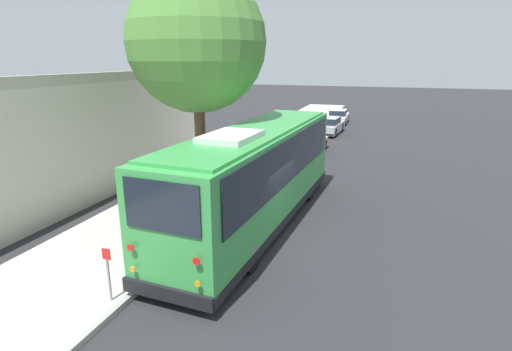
{
  "coord_description": "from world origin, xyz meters",
  "views": [
    {
      "loc": [
        -11.69,
        -3.63,
        5.75
      ],
      "look_at": [
        2.73,
        1.26,
        1.3
      ],
      "focal_mm": 28.0,
      "sensor_mm": 36.0,
      "label": 1
    }
  ],
  "objects_px": {
    "parked_sedan_silver": "(329,126)",
    "parked_sedan_white": "(338,117)",
    "sign_post_far": "(142,253)",
    "fire_hydrant": "(264,160)",
    "parked_sedan_tan": "(309,143)",
    "street_tree": "(198,33)",
    "shuttle_bus": "(256,172)",
    "sign_post_near": "(108,274)"
  },
  "relations": [
    {
      "from": "parked_sedan_white",
      "to": "parked_sedan_tan",
      "type": "bearing_deg",
      "value": 178.24
    },
    {
      "from": "sign_post_near",
      "to": "fire_hydrant",
      "type": "relative_size",
      "value": 1.69
    },
    {
      "from": "street_tree",
      "to": "shuttle_bus",
      "type": "bearing_deg",
      "value": -117.6
    },
    {
      "from": "shuttle_bus",
      "to": "parked_sedan_white",
      "type": "height_order",
      "value": "shuttle_bus"
    },
    {
      "from": "shuttle_bus",
      "to": "street_tree",
      "type": "distance_m",
      "value": 5.68
    },
    {
      "from": "parked_sedan_tan",
      "to": "sign_post_near",
      "type": "height_order",
      "value": "sign_post_near"
    },
    {
      "from": "parked_sedan_white",
      "to": "fire_hydrant",
      "type": "height_order",
      "value": "parked_sedan_white"
    },
    {
      "from": "parked_sedan_tan",
      "to": "parked_sedan_silver",
      "type": "relative_size",
      "value": 0.94
    },
    {
      "from": "shuttle_bus",
      "to": "fire_hydrant",
      "type": "relative_size",
      "value": 14.28
    },
    {
      "from": "sign_post_near",
      "to": "parked_sedan_silver",
      "type": "bearing_deg",
      "value": -3.2
    },
    {
      "from": "parked_sedan_tan",
      "to": "sign_post_far",
      "type": "height_order",
      "value": "sign_post_far"
    },
    {
      "from": "shuttle_bus",
      "to": "parked_sedan_tan",
      "type": "xyz_separation_m",
      "value": [
        12.07,
        0.51,
        -1.4
      ]
    },
    {
      "from": "shuttle_bus",
      "to": "fire_hydrant",
      "type": "bearing_deg",
      "value": 18.42
    },
    {
      "from": "shuttle_bus",
      "to": "parked_sedan_white",
      "type": "xyz_separation_m",
      "value": [
        24.95,
        0.41,
        -1.39
      ]
    },
    {
      "from": "street_tree",
      "to": "sign_post_far",
      "type": "xyz_separation_m",
      "value": [
        -5.96,
        -1.07,
        -5.97
      ]
    },
    {
      "from": "sign_post_far",
      "to": "fire_hydrant",
      "type": "relative_size",
      "value": 1.42
    },
    {
      "from": "parked_sedan_tan",
      "to": "fire_hydrant",
      "type": "height_order",
      "value": "parked_sedan_tan"
    },
    {
      "from": "sign_post_far",
      "to": "fire_hydrant",
      "type": "bearing_deg",
      "value": 1.14
    },
    {
      "from": "sign_post_far",
      "to": "parked_sedan_silver",
      "type": "bearing_deg",
      "value": -3.38
    },
    {
      "from": "parked_sedan_tan",
      "to": "fire_hydrant",
      "type": "distance_m",
      "value": 5.15
    },
    {
      "from": "parked_sedan_silver",
      "to": "shuttle_bus",
      "type": "bearing_deg",
      "value": -175.35
    },
    {
      "from": "parked_sedan_silver",
      "to": "parked_sedan_white",
      "type": "relative_size",
      "value": 1.04
    },
    {
      "from": "shuttle_bus",
      "to": "parked_sedan_tan",
      "type": "relative_size",
      "value": 2.72
    },
    {
      "from": "parked_sedan_tan",
      "to": "sign_post_near",
      "type": "bearing_deg",
      "value": 178.73
    },
    {
      "from": "sign_post_near",
      "to": "sign_post_far",
      "type": "height_order",
      "value": "sign_post_near"
    },
    {
      "from": "parked_sedan_tan",
      "to": "parked_sedan_silver",
      "type": "bearing_deg",
      "value": 1.04
    },
    {
      "from": "parked_sedan_tan",
      "to": "fire_hydrant",
      "type": "bearing_deg",
      "value": 166.33
    },
    {
      "from": "parked_sedan_tan",
      "to": "parked_sedan_white",
      "type": "relative_size",
      "value": 0.98
    },
    {
      "from": "sign_post_near",
      "to": "parked_sedan_tan",
      "type": "bearing_deg",
      "value": -3.86
    },
    {
      "from": "street_tree",
      "to": "sign_post_near",
      "type": "height_order",
      "value": "street_tree"
    },
    {
      "from": "street_tree",
      "to": "fire_hydrant",
      "type": "relative_size",
      "value": 11.83
    },
    {
      "from": "shuttle_bus",
      "to": "street_tree",
      "type": "height_order",
      "value": "street_tree"
    },
    {
      "from": "parked_sedan_tan",
      "to": "sign_post_far",
      "type": "distance_m",
      "value": 16.61
    },
    {
      "from": "fire_hydrant",
      "to": "parked_sedan_white",
      "type": "bearing_deg",
      "value": -4.96
    },
    {
      "from": "shuttle_bus",
      "to": "parked_sedan_silver",
      "type": "distance_m",
      "value": 19.26
    },
    {
      "from": "parked_sedan_white",
      "to": "sign_post_near",
      "type": "bearing_deg",
      "value": 176.26
    },
    {
      "from": "parked_sedan_white",
      "to": "fire_hydrant",
      "type": "relative_size",
      "value": 5.36
    },
    {
      "from": "parked_sedan_white",
      "to": "sign_post_near",
      "type": "xyz_separation_m",
      "value": [
        -30.81,
        1.31,
        0.27
      ]
    },
    {
      "from": "street_tree",
      "to": "parked_sedan_tan",
      "type": "bearing_deg",
      "value": -12.14
    },
    {
      "from": "parked_sedan_white",
      "to": "sign_post_far",
      "type": "relative_size",
      "value": 3.77
    },
    {
      "from": "parked_sedan_tan",
      "to": "street_tree",
      "type": "relative_size",
      "value": 0.44
    },
    {
      "from": "shuttle_bus",
      "to": "parked_sedan_tan",
      "type": "height_order",
      "value": "shuttle_bus"
    }
  ]
}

